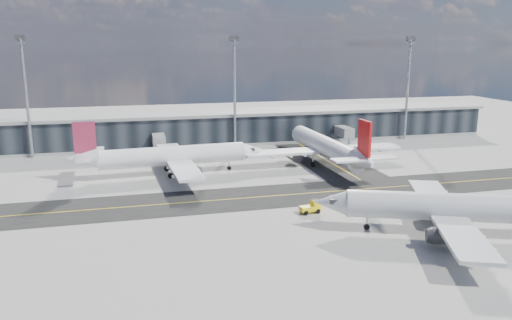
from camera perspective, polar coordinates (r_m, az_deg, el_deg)
The scene contains 9 objects.
ground at distance 87.55m, azimuth 4.09°, elevation -4.77°, with size 300.00×300.00×0.00m, color gray.
taxiway_lanes at distance 98.49m, azimuth 4.30°, elevation -2.72°, with size 180.00×63.00×0.03m.
terminal_concourse at distance 138.44m, azimuth -2.98°, elevation 3.65°, with size 152.00×19.80×8.80m.
floodlight_masts at distance 130.24m, azimuth -2.46°, elevation 8.17°, with size 102.50×0.70×28.90m.
airliner_af at distance 105.70m, azimuth -9.81°, elevation 0.43°, with size 40.59×34.60×12.03m.
airliner_redtail at distance 112.98m, azimuth 8.02°, elevation 1.47°, with size 37.03×43.52×12.92m.
airliner_near at distance 77.34m, azimuth 22.12°, elevation -5.09°, with size 39.03×33.77×12.01m.
baggage_tug at distance 81.88m, azimuth 6.39°, elevation -5.33°, with size 3.49×2.08×2.07m.
service_van at distance 124.88m, azimuth 10.30°, elevation 0.88°, with size 2.66×5.77×1.60m, color white.
Camera 1 is at (-26.38, -79.04, 26.87)m, focal length 35.00 mm.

